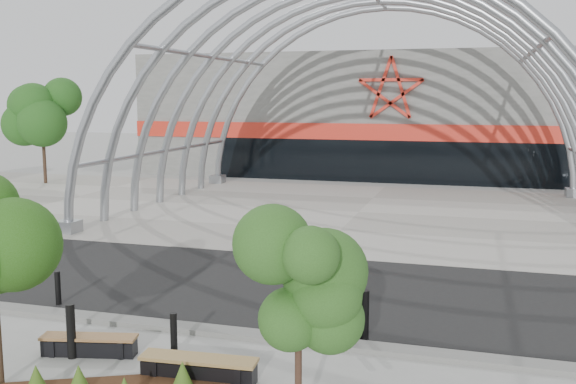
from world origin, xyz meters
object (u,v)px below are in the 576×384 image
bench_0 (89,345)px  bench_1 (199,369)px  bollard_2 (174,334)px  street_tree_1 (299,288)px

bench_0 → bench_1: 2.69m
bench_0 → bollard_2: (1.66, 0.47, 0.25)m
bench_0 → street_tree_1: bearing=-19.9°
street_tree_1 → bench_0: 5.64m
street_tree_1 → bench_1: street_tree_1 is taller
bollard_2 → bench_1: bearing=-44.6°
street_tree_1 → bench_1: (-2.26, 1.29, -2.13)m
bench_0 → bench_1: bench_1 is taller
street_tree_1 → bollard_2: (-3.24, 2.25, -1.91)m
street_tree_1 → bench_1: 3.36m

